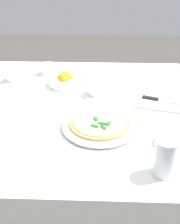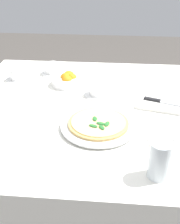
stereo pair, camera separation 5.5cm
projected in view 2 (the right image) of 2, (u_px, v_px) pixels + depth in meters
name	position (u px, v px, depth m)	size (l,w,h in m)	color
ground_plane	(84.00, 216.00, 1.71)	(8.00, 8.00, 0.00)	#4C4742
dining_table	(83.00, 129.00, 1.40)	(1.14, 1.14, 0.74)	white
pizza_plate	(98.00, 126.00, 1.17)	(0.30, 0.30, 0.02)	white
pizza	(98.00, 123.00, 1.16)	(0.24, 0.24, 0.02)	#DBAD60
coffee_cup_back_corner	(98.00, 90.00, 1.42)	(0.13, 0.13, 0.06)	white
coffee_cup_left_edge	(169.00, 141.00, 1.05)	(0.13, 0.13, 0.06)	white
coffee_cup_near_right	(52.00, 69.00, 1.65)	(0.13, 0.13, 0.07)	white
coffee_cup_far_left	(17.00, 75.00, 1.58)	(0.13, 0.13, 0.06)	white
water_glass_far_right	(159.00, 162.00, 0.90)	(0.07, 0.07, 0.13)	white
napkin_folded	(162.00, 104.00, 1.33)	(0.24, 0.18, 0.02)	white
dinner_knife	(163.00, 102.00, 1.32)	(0.19, 0.08, 0.01)	silver
citrus_bowl	(67.00, 80.00, 1.52)	(0.15, 0.15, 0.07)	white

